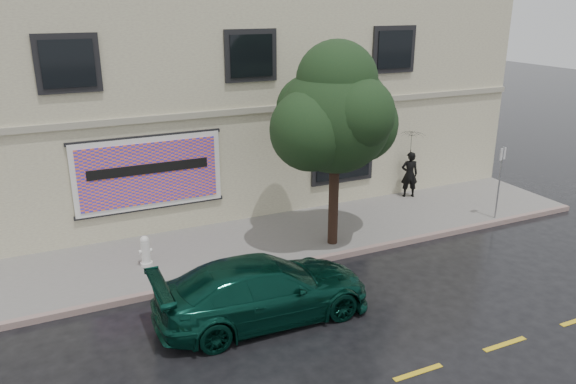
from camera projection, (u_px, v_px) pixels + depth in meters
name	position (u px, v px, depth m)	size (l,w,h in m)	color
ground	(329.00, 291.00, 13.70)	(90.00, 90.00, 0.00)	black
sidewalk	(276.00, 239.00, 16.47)	(20.00, 3.50, 0.15)	gray
curb	(302.00, 263.00, 14.97)	(20.00, 0.18, 0.16)	slate
road_marking	(418.00, 372.00, 10.70)	(19.00, 0.12, 0.01)	gold
building	(211.00, 94.00, 20.28)	(20.00, 8.12, 7.00)	beige
billboard	(149.00, 173.00, 15.98)	(4.30, 0.16, 2.20)	white
car	(264.00, 289.00, 12.34)	(2.13, 4.82, 1.40)	#083127
pedestrian	(409.00, 174.00, 19.57)	(0.59, 0.39, 1.63)	black
umbrella	(412.00, 142.00, 19.19)	(0.94, 0.94, 0.70)	black
street_tree	(336.00, 118.00, 14.89)	(2.99, 2.99, 5.12)	#332016
fire_hydrant	(146.00, 251.00, 14.58)	(0.34, 0.32, 0.82)	silver
sign_pole	(500.00, 175.00, 17.43)	(0.28, 0.09, 2.33)	#96999E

